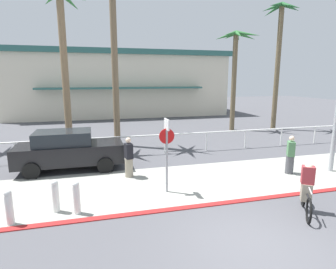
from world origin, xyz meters
TOP-DOWN VIEW (x-y plane):
  - ground_plane at (0.00, 10.00)m, footprint 80.00×80.00m
  - sidewalk_strip at (0.00, 4.20)m, footprint 44.00×4.00m
  - curb_paint at (0.00, 2.20)m, footprint 44.00×0.24m
  - building_backdrop at (-0.73, 26.10)m, footprint 22.65×9.63m
  - rail_fence at (-0.00, 8.50)m, footprint 23.62×0.08m
  - stop_sign_bike_lane at (-1.19, 3.52)m, footprint 0.52×0.56m
  - bollard_0 at (-4.10, 2.66)m, footprint 0.20×0.20m
  - bollard_1 at (-5.80, 2.47)m, footprint 0.20×0.20m
  - bollard_2 at (-4.70, 2.93)m, footprint 0.20×0.20m
  - palm_tree_1 at (-4.90, 10.35)m, footprint 3.09×3.31m
  - palm_tree_2 at (-2.25, 10.95)m, footprint 2.89×3.26m
  - palm_tree_3 at (6.71, 13.83)m, footprint 3.03×2.80m
  - palm_tree_4 at (9.92, 13.34)m, footprint 3.08×3.24m
  - car_black_1 at (-4.61, 7.03)m, footprint 4.40×2.02m
  - cyclist_black_0 at (2.37, 1.06)m, footprint 1.05×1.55m
  - pedestrian_0 at (-2.26, 5.38)m, footprint 0.37×0.44m
  - pedestrian_1 at (4.18, 4.07)m, footprint 0.43×0.48m

SIDE VIEW (x-z plane):
  - ground_plane at x=0.00m, z-range 0.00..0.00m
  - sidewalk_strip at x=0.00m, z-range 0.00..0.02m
  - curb_paint at x=0.00m, z-range 0.00..0.03m
  - bollard_0 at x=-4.10m, z-range 0.02..1.02m
  - bollard_1 at x=-5.80m, z-range 0.02..1.02m
  - bollard_2 at x=-4.70m, z-range 0.02..1.02m
  - cyclist_black_0 at x=2.37m, z-range -0.06..1.44m
  - pedestrian_1 at x=4.18m, z-range -0.07..1.53m
  - pedestrian_0 at x=-2.26m, z-range -0.07..1.55m
  - rail_fence at x=0.00m, z-range 0.32..1.36m
  - car_black_1 at x=-4.61m, z-range 0.03..1.72m
  - stop_sign_bike_lane at x=-1.19m, z-range 0.40..2.96m
  - building_backdrop at x=-0.73m, z-range 0.02..6.67m
  - palm_tree_3 at x=6.71m, z-range 1.72..8.99m
  - palm_tree_1 at x=-4.90m, z-range 1.82..10.02m
  - palm_tree_4 at x=9.92m, z-range 2.01..11.27m
  - palm_tree_2 at x=-2.25m, z-range 2.21..11.41m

